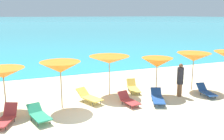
# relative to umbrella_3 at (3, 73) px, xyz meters

# --- Properties ---
(ground_plane) EXTENTS (50.00, 100.00, 0.30)m
(ground_plane) POSITION_rel_umbrella_3_xyz_m (3.86, 7.21, -1.98)
(ground_plane) COLOR beige
(ocean_water) EXTENTS (650.00, 440.00, 0.02)m
(ocean_water) POSITION_rel_umbrella_3_xyz_m (3.86, 225.79, -1.82)
(ocean_water) COLOR #2DADBC
(ocean_water) RESTS_ON ground_plane
(umbrella_3) EXTENTS (2.07, 2.07, 2.06)m
(umbrella_3) POSITION_rel_umbrella_3_xyz_m (0.00, 0.00, 0.00)
(umbrella_3) COLOR #9E7F59
(umbrella_3) RESTS_ON ground_plane
(umbrella_4) EXTENTS (1.92, 1.92, 2.30)m
(umbrella_4) POSITION_rel_umbrella_3_xyz_m (2.54, -0.62, 0.20)
(umbrella_4) COLOR #9E7F59
(umbrella_4) RESTS_ON ground_plane
(umbrella_5) EXTENTS (2.46, 2.46, 2.22)m
(umbrella_5) POSITION_rel_umbrella_3_xyz_m (5.43, 0.47, 0.19)
(umbrella_5) COLOR #9E7F59
(umbrella_5) RESTS_ON ground_plane
(umbrella_6) EXTENTS (1.91, 1.91, 2.13)m
(umbrella_6) POSITION_rel_umbrella_3_xyz_m (7.89, -0.52, 0.04)
(umbrella_6) COLOR #9E7F59
(umbrella_6) RESTS_ON ground_plane
(umbrella_7) EXTENTS (2.08, 2.08, 2.26)m
(umbrella_7) POSITION_rel_umbrella_3_xyz_m (10.39, -0.49, 0.19)
(umbrella_7) COLOR #9E7F59
(umbrella_7) RESTS_ON ground_plane
(lounge_chair_0) EXTENTS (1.22, 1.82, 0.58)m
(lounge_chair_0) POSITION_rel_umbrella_3_xyz_m (7.27, -1.69, -1.55)
(lounge_chair_0) COLOR #1E478C
(lounge_chair_0) RESTS_ON ground_plane
(lounge_chair_1) EXTENTS (0.78, 1.43, 0.57)m
(lounge_chair_1) POSITION_rel_umbrella_3_xyz_m (5.75, -1.42, -1.58)
(lounge_chair_1) COLOR #A53333
(lounge_chair_1) RESTS_ON ground_plane
(lounge_chair_2) EXTENTS (1.11, 1.57, 0.73)m
(lounge_chair_2) POSITION_rel_umbrella_3_xyz_m (0.02, -1.61, -1.54)
(lounge_chair_2) COLOR #A53333
(lounge_chair_2) RESTS_ON ground_plane
(lounge_chair_3) EXTENTS (0.97, 1.60, 0.61)m
(lounge_chair_3) POSITION_rel_umbrella_3_xyz_m (1.33, -1.82, -1.53)
(lounge_chair_3) COLOR #268C66
(lounge_chair_3) RESTS_ON ground_plane
(lounge_chair_7) EXTENTS (1.15, 1.71, 0.64)m
(lounge_chair_7) POSITION_rel_umbrella_3_xyz_m (3.98, -0.36, -1.51)
(lounge_chair_7) COLOR #D8BF4C
(lounge_chair_7) RESTS_ON ground_plane
(lounge_chair_8) EXTENTS (0.72, 1.50, 0.59)m
(lounge_chair_8) POSITION_rel_umbrella_3_xyz_m (10.39, -1.73, -1.56)
(lounge_chair_8) COLOR #1E478C
(lounge_chair_8) RESTS_ON ground_plane
(lounge_chair_9) EXTENTS (0.87, 1.64, 0.63)m
(lounge_chair_9) POSITION_rel_umbrella_3_xyz_m (6.93, 0.47, -1.57)
(lounge_chair_9) COLOR #D8BF4C
(lounge_chair_9) RESTS_ON ground_plane
(beachgoer_3) EXTENTS (0.36, 0.36, 1.86)m
(beachgoer_3) POSITION_rel_umbrella_3_xyz_m (8.96, -1.23, -0.84)
(beachgoer_3) COLOR brown
(beachgoer_3) RESTS_ON ground_plane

